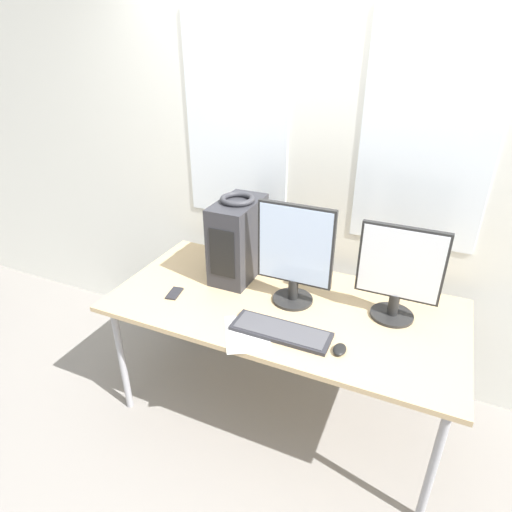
% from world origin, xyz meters
% --- Properties ---
extents(ground_plane, '(14.00, 14.00, 0.00)m').
position_xyz_m(ground_plane, '(0.00, 0.00, 0.00)').
color(ground_plane, gray).
extents(wall_back, '(8.00, 0.07, 2.70)m').
position_xyz_m(wall_back, '(0.00, 1.05, 1.35)').
color(wall_back, silver).
rests_on(wall_back, ground_plane).
extents(desk, '(1.89, 0.92, 0.77)m').
position_xyz_m(desk, '(0.00, 0.46, 0.72)').
color(desk, tan).
rests_on(desk, ground_plane).
extents(pc_tower, '(0.22, 0.40, 0.47)m').
position_xyz_m(pc_tower, '(-0.36, 0.65, 1.01)').
color(pc_tower, '#2D2D33').
rests_on(pc_tower, desk).
extents(headphones, '(0.20, 0.20, 0.03)m').
position_xyz_m(headphones, '(-0.36, 0.65, 1.26)').
color(headphones, '#333338').
rests_on(headphones, pc_tower).
extents(monitor_main, '(0.41, 0.22, 0.56)m').
position_xyz_m(monitor_main, '(0.03, 0.51, 1.06)').
color(monitor_main, black).
rests_on(monitor_main, desk).
extents(monitor_right_near, '(0.41, 0.22, 0.51)m').
position_xyz_m(monitor_right_near, '(0.55, 0.58, 1.03)').
color(monitor_right_near, black).
rests_on(monitor_right_near, desk).
extents(keyboard, '(0.49, 0.17, 0.02)m').
position_xyz_m(keyboard, '(0.08, 0.21, 0.78)').
color(keyboard, '#28282D').
rests_on(keyboard, desk).
extents(mouse, '(0.06, 0.09, 0.03)m').
position_xyz_m(mouse, '(0.38, 0.19, 0.78)').
color(mouse, black).
rests_on(mouse, desk).
extents(cell_phone, '(0.08, 0.13, 0.01)m').
position_xyz_m(cell_phone, '(-0.60, 0.30, 0.78)').
color(cell_phone, '#232328').
rests_on(cell_phone, desk).
extents(paper_sheet_left, '(0.33, 0.36, 0.00)m').
position_xyz_m(paper_sheet_left, '(-0.07, 0.14, 0.77)').
color(paper_sheet_left, white).
rests_on(paper_sheet_left, desk).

